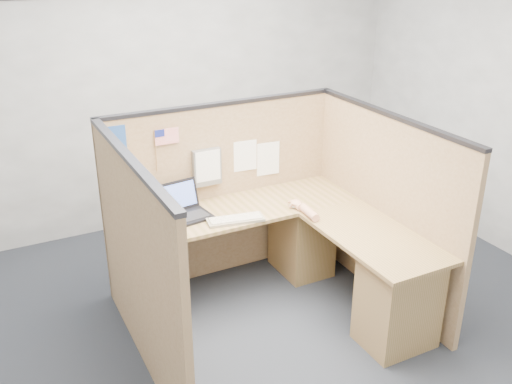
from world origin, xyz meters
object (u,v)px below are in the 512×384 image
l_desk (282,261)px  keyboard (236,219)px  mouse (295,205)px  laptop (185,208)px

l_desk → keyboard: 0.51m
l_desk → mouse: size_ratio=19.71×
mouse → keyboard: bearing=180.0°
keyboard → l_desk: bearing=-21.1°
laptop → mouse: laptop is taller
l_desk → keyboard: (-0.31, 0.19, 0.35)m
keyboard → mouse: (0.53, 0.00, 0.01)m
laptop → mouse: size_ratio=3.81×
keyboard → mouse: mouse is taller
l_desk → mouse: (0.22, 0.19, 0.36)m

